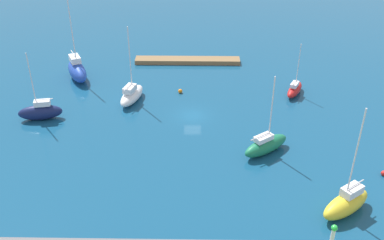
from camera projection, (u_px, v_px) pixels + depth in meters
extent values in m
plane|color=navy|center=(192.00, 115.00, 64.02)|extent=(160.00, 160.00, 0.00)
cube|color=olive|center=(188.00, 60.00, 80.54)|extent=(19.13, 2.54, 0.79)
sphere|color=green|center=(334.00, 228.00, 37.49)|extent=(0.56, 0.56, 0.56)
ellipsoid|color=white|center=(132.00, 96.00, 67.28)|extent=(4.05, 7.03, 1.96)
cube|color=silver|center=(130.00, 89.00, 66.12)|extent=(1.99, 2.68, 0.86)
cylinder|color=silver|center=(130.00, 59.00, 64.54)|extent=(0.16, 0.16, 9.84)
cylinder|color=silver|center=(128.00, 87.00, 65.34)|extent=(0.93, 2.82, 0.13)
ellipsoid|color=#19724C|center=(266.00, 146.00, 55.41)|extent=(6.73, 5.74, 2.06)
cube|color=silver|center=(264.00, 138.00, 54.44)|extent=(2.71, 2.45, 0.64)
cylinder|color=silver|center=(272.00, 108.00, 52.90)|extent=(0.17, 0.17, 8.48)
cylinder|color=silver|center=(260.00, 136.00, 53.88)|extent=(2.55, 1.95, 0.13)
ellipsoid|color=#2347B2|center=(77.00, 71.00, 73.86)|extent=(5.64, 7.82, 2.95)
cube|color=silver|center=(75.00, 59.00, 73.31)|extent=(2.58, 3.09, 1.02)
cylinder|color=silver|center=(72.00, 30.00, 69.88)|extent=(0.18, 0.18, 11.52)
cylinder|color=silver|center=(73.00, 54.00, 73.54)|extent=(1.66, 3.10, 0.14)
ellipsoid|color=red|center=(295.00, 90.00, 69.32)|extent=(3.94, 5.50, 1.63)
cube|color=silver|center=(295.00, 85.00, 68.42)|extent=(1.76, 2.16, 0.61)
cylinder|color=silver|center=(298.00, 65.00, 67.38)|extent=(0.13, 0.13, 6.76)
cylinder|color=silver|center=(294.00, 83.00, 67.85)|extent=(1.18, 2.08, 0.10)
ellipsoid|color=yellow|center=(346.00, 204.00, 45.79)|extent=(6.61, 5.64, 2.30)
cube|color=silver|center=(352.00, 190.00, 45.23)|extent=(2.69, 2.45, 0.90)
cylinder|color=silver|center=(355.00, 155.00, 42.37)|extent=(0.16, 0.16, 10.44)
cylinder|color=silver|center=(356.00, 184.00, 45.14)|extent=(2.16, 1.62, 0.13)
ellipsoid|color=#141E4C|center=(40.00, 112.00, 62.53)|extent=(6.38, 3.00, 2.23)
cube|color=silver|center=(42.00, 103.00, 61.84)|extent=(2.38, 1.53, 0.77)
cylinder|color=silver|center=(31.00, 80.00, 59.89)|extent=(0.15, 0.15, 7.96)
cylinder|color=silver|center=(44.00, 99.00, 61.62)|extent=(2.33, 0.54, 0.12)
sphere|color=orange|center=(180.00, 91.00, 70.03)|extent=(0.67, 0.67, 0.67)
sphere|color=red|center=(384.00, 173.00, 51.69)|extent=(0.63, 0.63, 0.63)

